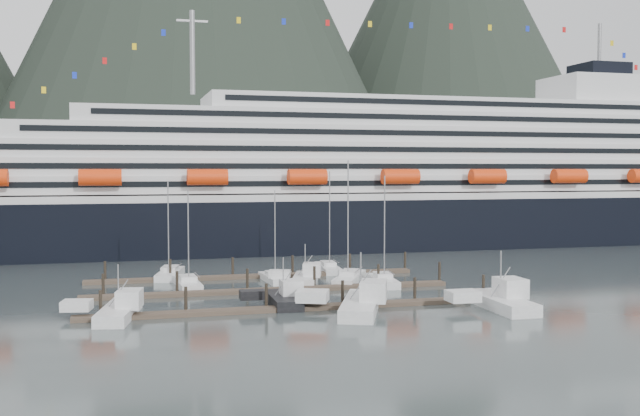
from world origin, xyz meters
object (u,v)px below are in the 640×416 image
(trawler_a, at_px, (117,310))
(trawler_d, at_px, (499,301))
(trawler_b, at_px, (282,298))
(trawler_e, at_px, (304,278))
(sailboat_b, at_px, (188,284))
(trawler_c, at_px, (359,303))
(sailboat_d, at_px, (349,279))
(sailboat_e, at_px, (170,275))
(sailboat_h, at_px, (383,282))
(sailboat_c, at_px, (274,279))
(cruise_ship, at_px, (388,188))
(sailboat_g, at_px, (328,269))

(trawler_a, relative_size, trawler_d, 0.97)
(trawler_b, height_order, trawler_e, trawler_b)
(sailboat_b, height_order, trawler_d, sailboat_b)
(sailboat_b, relative_size, trawler_c, 0.93)
(trawler_a, bearing_deg, sailboat_d, -49.83)
(sailboat_b, relative_size, sailboat_e, 0.93)
(sailboat_e, xyz_separation_m, trawler_b, (11.22, -26.21, 0.38))
(sailboat_h, bearing_deg, sailboat_c, 71.22)
(trawler_a, height_order, trawler_e, trawler_a)
(trawler_e, bearing_deg, sailboat_c, 65.94)
(sailboat_b, height_order, sailboat_d, sailboat_d)
(cruise_ship, xyz_separation_m, trawler_b, (-35.68, -61.52, -11.22))
(sailboat_e, bearing_deg, sailboat_g, -76.27)
(sailboat_d, relative_size, trawler_e, 1.78)
(sailboat_c, bearing_deg, sailboat_d, -109.55)
(sailboat_e, height_order, trawler_a, sailboat_e)
(sailboat_g, height_order, trawler_c, sailboat_g)
(sailboat_b, xyz_separation_m, sailboat_d, (22.53, -0.69, 0.03))
(trawler_b, bearing_deg, sailboat_b, 32.25)
(sailboat_c, relative_size, trawler_b, 1.39)
(sailboat_d, distance_m, trawler_e, 6.65)
(sailboat_d, xyz_separation_m, trawler_c, (-5.50, -21.36, 0.47))
(cruise_ship, xyz_separation_m, trawler_a, (-54.29, -64.19, -11.21))
(cruise_ship, xyz_separation_m, trawler_d, (-12.17, -69.94, -11.12))
(trawler_e, bearing_deg, trawler_a, 143.41)
(trawler_e, bearing_deg, trawler_b, 175.12)
(sailboat_e, relative_size, trawler_b, 1.54)
(sailboat_g, height_order, trawler_e, sailboat_g)
(trawler_c, bearing_deg, sailboat_d, 8.05)
(sailboat_g, distance_m, sailboat_h, 15.40)
(sailboat_b, relative_size, trawler_d, 1.11)
(sailboat_b, distance_m, sailboat_d, 22.54)
(sailboat_d, relative_size, sailboat_e, 1.20)
(sailboat_g, bearing_deg, sailboat_b, 119.94)
(sailboat_d, distance_m, trawler_c, 22.06)
(trawler_a, distance_m, trawler_d, 42.52)
(trawler_e, bearing_deg, sailboat_h, -90.90)
(trawler_e, bearing_deg, cruise_ship, -14.29)
(sailboat_g, distance_m, trawler_e, 13.27)
(sailboat_g, height_order, trawler_b, sailboat_g)
(sailboat_d, height_order, trawler_e, sailboat_d)
(cruise_ship, distance_m, trawler_d, 71.86)
(sailboat_b, bearing_deg, trawler_a, 152.05)
(trawler_a, relative_size, trawler_c, 0.81)
(trawler_b, xyz_separation_m, trawler_c, (7.50, -5.97, 0.11))
(trawler_d, xyz_separation_m, trawler_e, (-17.15, 23.52, -0.11))
(sailboat_d, height_order, sailboat_e, sailboat_d)
(sailboat_c, distance_m, trawler_a, 29.98)
(sailboat_h, height_order, trawler_d, sailboat_h)
(sailboat_c, relative_size, sailboat_h, 0.86)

